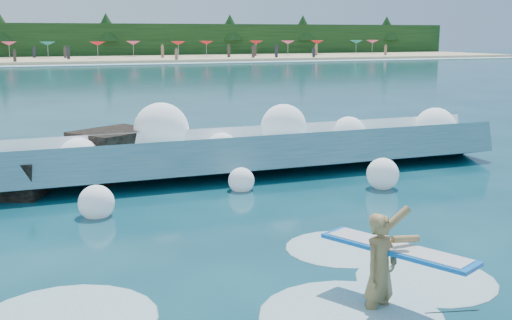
{
  "coord_description": "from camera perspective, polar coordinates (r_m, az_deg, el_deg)",
  "views": [
    {
      "loc": [
        -3.0,
        -9.3,
        3.61
      ],
      "look_at": [
        1.5,
        2.0,
        1.2
      ],
      "focal_mm": 45.0,
      "sensor_mm": 36.0,
      "label": 1
    }
  ],
  "objects": [
    {
      "name": "ground",
      "position": [
        10.41,
        -3.64,
        -9.1
      ],
      "size": [
        200.0,
        200.0,
        0.0
      ],
      "primitive_type": "plane",
      "color": "#07313D",
      "rests_on": "ground"
    },
    {
      "name": "surfer_with_board",
      "position": [
        8.72,
        11.33,
        -9.32
      ],
      "size": [
        1.36,
        2.79,
        1.59
      ],
      "color": "#9A7A48",
      "rests_on": "ground"
    },
    {
      "name": "breaking_wave",
      "position": [
        16.6,
        -5.7,
        0.39
      ],
      "size": [
        16.94,
        2.69,
        1.46
      ],
      "color": "teal",
      "rests_on": "ground"
    },
    {
      "name": "beach_umbrellas",
      "position": [
        89.51,
        -20.11,
        9.68
      ],
      "size": [
        111.91,
        6.76,
        0.5
      ],
      "color": "#EA4577",
      "rests_on": "ground"
    },
    {
      "name": "beach",
      "position": [
        87.41,
        -19.96,
        8.32
      ],
      "size": [
        140.0,
        20.0,
        0.4
      ],
      "primitive_type": "cube",
      "color": "tan",
      "rests_on": "ground"
    },
    {
      "name": "treeline",
      "position": [
        97.35,
        -20.27,
        9.88
      ],
      "size": [
        140.0,
        4.0,
        5.0
      ],
      "primitive_type": "cube",
      "color": "black",
      "rests_on": "ground"
    },
    {
      "name": "surf_foam",
      "position": [
        8.86,
        5.68,
        -12.91
      ],
      "size": [
        8.99,
        5.79,
        0.12
      ],
      "color": "silver",
      "rests_on": "ground"
    },
    {
      "name": "wet_band",
      "position": [
        76.44,
        -19.65,
        7.9
      ],
      "size": [
        140.0,
        5.0,
        0.08
      ],
      "primitive_type": "cube",
      "color": "silver",
      "rests_on": "ground"
    },
    {
      "name": "wave_spray",
      "position": [
        16.43,
        -6.5,
        1.79
      ],
      "size": [
        15.78,
        4.73,
        1.94
      ],
      "color": "white",
      "rests_on": "ground"
    }
  ]
}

